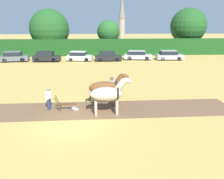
# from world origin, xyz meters

# --- Properties ---
(ground_plane) EXTENTS (240.00, 240.00, 0.00)m
(ground_plane) POSITION_xyz_m (0.00, 0.00, 0.00)
(ground_plane) COLOR tan
(plowed_furrow_strip) EXTENTS (24.96, 3.32, 0.01)m
(plowed_furrow_strip) POSITION_xyz_m (-1.65, 1.90, 0.00)
(plowed_furrow_strip) COLOR brown
(plowed_furrow_strip) RESTS_ON ground
(hedgerow) EXTENTS (73.44, 1.34, 2.96)m
(hedgerow) POSITION_xyz_m (0.00, 28.59, 1.48)
(hedgerow) COLOR #194719
(hedgerow) RESTS_ON ground
(tree_left) EXTENTS (7.30, 7.30, 8.28)m
(tree_left) POSITION_xyz_m (-7.10, 31.11, 4.63)
(tree_left) COLOR brown
(tree_left) RESTS_ON ground
(tree_center_left) EXTENTS (4.50, 4.50, 6.32)m
(tree_center_left) POSITION_xyz_m (4.02, 32.73, 4.05)
(tree_center_left) COLOR #4C3823
(tree_center_left) RESTS_ON ground
(tree_center) EXTENTS (7.23, 7.23, 8.78)m
(tree_center) POSITION_xyz_m (20.47, 33.42, 5.16)
(tree_center) COLOR #4C3823
(tree_center) RESTS_ON ground
(church_spire) EXTENTS (2.54, 2.54, 16.46)m
(church_spire) POSITION_xyz_m (11.38, 73.21, 8.62)
(church_spire) COLOR gray
(church_spire) RESTS_ON ground
(draft_horse_lead_left) EXTENTS (2.80, 0.95, 2.47)m
(draft_horse_lead_left) POSITION_xyz_m (2.21, 1.15, 1.35)
(draft_horse_lead_left) COLOR #B2A38E
(draft_horse_lead_left) RESTS_ON ground
(draft_horse_lead_right) EXTENTS (2.93, 0.91, 2.40)m
(draft_horse_lead_right) POSITION_xyz_m (2.20, 2.68, 1.33)
(draft_horse_lead_right) COLOR brown
(draft_horse_lead_right) RESTS_ON ground
(plow) EXTENTS (1.55, 0.46, 1.13)m
(plow) POSITION_xyz_m (-0.37, 1.90, 0.32)
(plow) COLOR #4C331E
(plow) RESTS_ON ground
(farmer_at_plow) EXTENTS (0.40, 0.59, 1.60)m
(farmer_at_plow) POSITION_xyz_m (-1.71, 2.16, 0.92)
(farmer_at_plow) COLOR #28334C
(farmer_at_plow) RESTS_ON ground
(farmer_beside_team) EXTENTS (0.51, 0.44, 1.59)m
(farmer_beside_team) POSITION_xyz_m (2.71, 4.64, 0.91)
(farmer_beside_team) COLOR #28334C
(farmer_beside_team) RESTS_ON ground
(parked_car_center_left) EXTENTS (4.24, 2.21, 1.56)m
(parked_car_center_left) POSITION_xyz_m (-11.06, 22.58, 0.75)
(parked_car_center_left) COLOR #565B66
(parked_car_center_left) RESTS_ON ground
(parked_car_center) EXTENTS (4.13, 2.04, 1.57)m
(parked_car_center) POSITION_xyz_m (-6.14, 22.28, 0.75)
(parked_car_center) COLOR black
(parked_car_center) RESTS_ON ground
(parked_car_center_right) EXTENTS (4.15, 2.34, 1.47)m
(parked_car_center_right) POSITION_xyz_m (-1.15, 22.65, 0.71)
(parked_car_center_right) COLOR silver
(parked_car_center_right) RESTS_ON ground
(parked_car_right) EXTENTS (4.16, 1.82, 1.51)m
(parked_car_right) POSITION_xyz_m (3.32, 22.20, 0.72)
(parked_car_right) COLOR black
(parked_car_right) RESTS_ON ground
(parked_car_far_right) EXTENTS (4.60, 2.35, 1.46)m
(parked_car_far_right) POSITION_xyz_m (8.17, 23.09, 0.71)
(parked_car_far_right) COLOR #A8A8B2
(parked_car_far_right) RESTS_ON ground
(parked_car_end_right) EXTENTS (4.30, 1.86, 1.52)m
(parked_car_end_right) POSITION_xyz_m (13.21, 22.47, 0.73)
(parked_car_end_right) COLOR #9E9EA8
(parked_car_end_right) RESTS_ON ground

